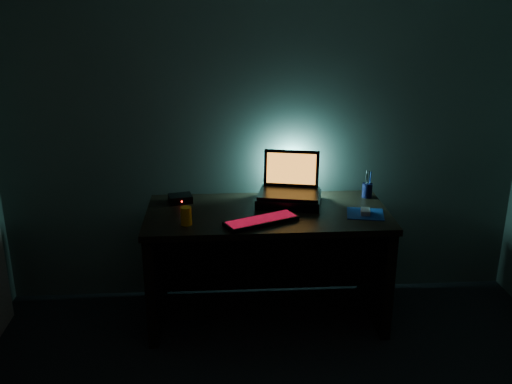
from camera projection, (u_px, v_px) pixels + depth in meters
room at (310, 247)px, 1.84m from camera, size 3.50×4.00×2.50m
desk at (266, 245)px, 3.67m from camera, size 1.50×0.70×0.75m
riser at (289, 199)px, 3.65m from camera, size 0.45×0.38×0.06m
laptop at (290, 183)px, 3.67m from camera, size 0.43×0.36×0.26m
keyboard at (261, 221)px, 3.35m from camera, size 0.46×0.31×0.03m
mousepad at (365, 214)px, 3.48m from camera, size 0.26×0.24×0.00m
mouse at (365, 211)px, 3.48m from camera, size 0.07×0.10×0.03m
pen_cup at (367, 190)px, 3.76m from camera, size 0.09×0.09×0.10m
juice_glass at (186, 216)px, 3.31m from camera, size 0.07×0.07×0.11m
router at (180, 199)px, 3.68m from camera, size 0.17×0.14×0.05m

